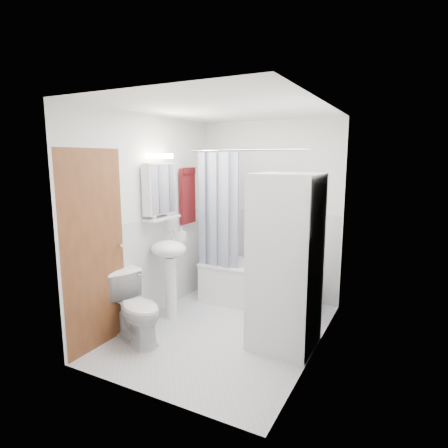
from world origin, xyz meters
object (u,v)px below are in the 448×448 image
at_px(sink, 169,261).
at_px(washer_dryer, 285,262).
at_px(bathtub, 254,282).
at_px(toilet, 136,309).

height_order(sink, washer_dryer, washer_dryer).
bearing_deg(bathtub, washer_dryer, -51.62).
relative_size(washer_dryer, toilet, 2.43).
xyz_separation_m(sink, washer_dryer, (1.43, -0.02, 0.18)).
bearing_deg(washer_dryer, sink, -179.69).
bearing_deg(toilet, washer_dryer, -44.50).
bearing_deg(sink, washer_dryer, -0.61).
xyz_separation_m(washer_dryer, toilet, (-1.40, -0.64, -0.53)).
relative_size(bathtub, sink, 1.32).
xyz_separation_m(bathtub, sink, (-0.72, -0.88, 0.41)).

